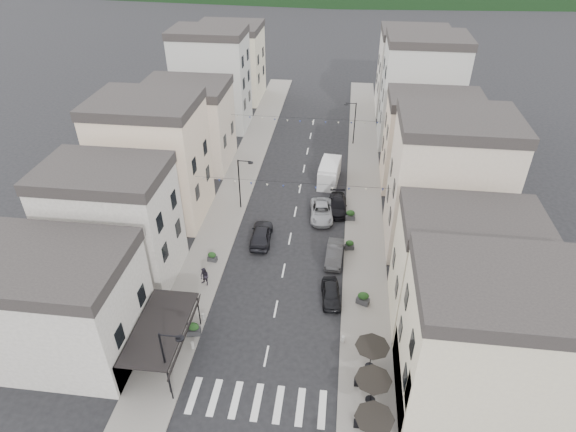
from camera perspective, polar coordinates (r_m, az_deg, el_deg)
name	(u,v)px	position (r m, az deg, el deg)	size (l,w,h in m)	color
ground	(252,429)	(34.51, -4.32, -23.84)	(700.00, 700.00, 0.00)	black
sidewalk_left	(240,180)	(59.00, -5.76, 4.25)	(4.00, 76.00, 0.12)	slate
sidewalk_right	(364,188)	(57.81, 8.96, 3.31)	(4.00, 76.00, 0.12)	slate
boutique_building	(52,309)	(39.50, -26.15, -9.91)	(12.00, 8.00, 8.00)	#A5A097
bistro_building	(485,351)	(34.06, 22.29, -14.59)	(10.00, 8.00, 10.00)	beige
boutique_awning	(164,328)	(36.64, -14.52, -12.77)	(3.77, 7.50, 3.28)	black
buildings_row_left	(192,113)	(63.16, -11.33, 11.94)	(10.20, 54.16, 14.00)	#A5A097
buildings_row_right	(428,126)	(59.88, 16.25, 10.20)	(10.20, 54.16, 14.50)	beige
cafe_terrace	(373,382)	(33.99, 10.03, -18.83)	(2.50, 8.10, 2.53)	black
streetlamp_left_near	(168,358)	(33.94, -14.04, -16.04)	(1.70, 0.56, 6.00)	black
streetlamp_left_far	(242,179)	(51.78, -5.52, 4.36)	(1.70, 0.56, 6.00)	black
streetlamp_right_far	(353,119)	(66.92, 7.70, 11.32)	(1.70, 0.56, 6.00)	black
bollards	(265,358)	(37.33, -2.73, -16.42)	(11.66, 10.26, 0.60)	gray
bunting_near	(291,186)	(46.51, 0.39, 3.63)	(19.00, 0.28, 0.62)	black
bunting_far	(306,121)	(60.79, 2.19, 11.21)	(19.00, 0.28, 0.62)	black
parked_car_a	(331,293)	(41.83, 5.11, -9.13)	(1.57, 3.89, 1.33)	black
parked_car_b	(335,254)	(45.93, 5.53, -4.46)	(1.52, 4.37, 1.44)	#343437
parked_car_c	(321,211)	(51.75, 3.99, 0.54)	(2.36, 5.12, 1.42)	#97999F
parked_car_d	(338,205)	(53.01, 5.93, 1.30)	(1.95, 4.79, 1.39)	black
parked_car_e	(261,234)	(48.07, -3.19, -2.17)	(1.98, 4.93, 1.68)	black
delivery_van	(329,172)	(58.12, 4.92, 5.20)	(2.64, 5.66, 2.63)	silver
pedestrian_a	(185,317)	(40.23, -12.15, -11.62)	(0.57, 0.38, 1.57)	black
pedestrian_b	(205,277)	(43.34, -9.86, -7.11)	(0.88, 0.69, 1.82)	black
planter_la	(193,329)	(39.47, -11.15, -13.00)	(1.18, 0.80, 1.21)	#29292B
planter_lb	(212,257)	(46.10, -8.98, -4.79)	(0.93, 0.56, 1.00)	#2B2B2E
planter_ra	(363,298)	(41.68, 8.89, -9.60)	(1.22, 0.95, 1.21)	#2E2F31
planter_rb	(350,245)	(47.36, 7.31, -3.41)	(0.96, 0.61, 1.01)	#2D2C2F
planter_rc	(350,215)	(51.54, 7.41, 0.12)	(1.03, 0.58, 1.15)	#313134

